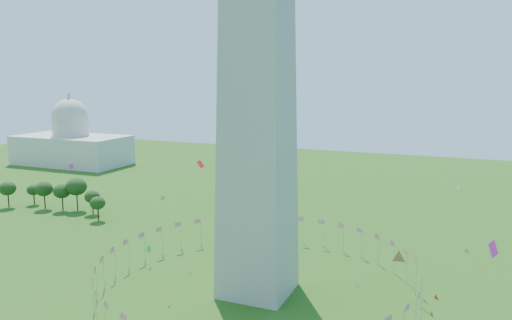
{
  "coord_description": "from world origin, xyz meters",
  "views": [
    {
      "loc": [
        46.03,
        -61.74,
        54.47
      ],
      "look_at": [
        5.78,
        35.0,
        36.93
      ],
      "focal_mm": 35.0,
      "sensor_mm": 36.0,
      "label": 1
    }
  ],
  "objects": [
    {
      "name": "capitol_building",
      "position": [
        -180.0,
        180.0,
        23.0
      ],
      "size": [
        70.0,
        35.0,
        46.0
      ],
      "primitive_type": null,
      "color": "beige",
      "rests_on": "ground"
    },
    {
      "name": "flag_ring",
      "position": [
        -0.0,
        50.0,
        4.5
      ],
      "size": [
        80.24,
        80.24,
        9.0
      ],
      "color": "silver",
      "rests_on": "ground"
    },
    {
      "name": "kites_aloft",
      "position": [
        16.85,
        27.67,
        20.17
      ],
      "size": [
        86.9,
        68.55,
        33.69
      ],
      "color": "blue",
      "rests_on": "ground"
    },
    {
      "name": "tree_line_west",
      "position": [
        -105.59,
        91.36,
        5.56
      ],
      "size": [
        54.79,
        15.97,
        13.26
      ],
      "color": "#274D19",
      "rests_on": "ground"
    }
  ]
}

